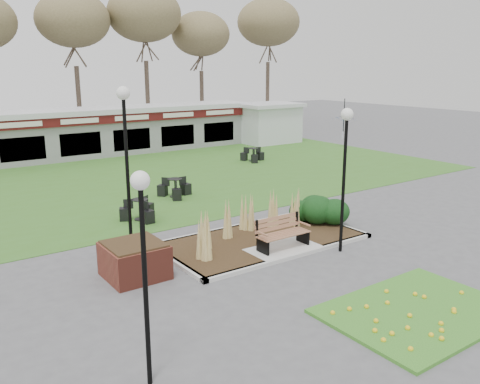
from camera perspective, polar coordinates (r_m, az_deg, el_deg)
ground at (r=15.33m, az=5.23°, el=-6.86°), size 100.00×100.00×0.00m
lawn at (r=25.28m, az=-12.65°, el=1.26°), size 34.00×16.00×0.02m
flower_bed at (r=12.47m, az=19.37°, el=-12.38°), size 4.20×3.00×0.16m
planting_bed at (r=16.96m, az=5.59°, el=-3.48°), size 6.75×3.40×1.27m
park_bench at (r=15.31m, az=4.67°, el=-4.54°), size 1.70×0.66×0.93m
brick_planter at (r=13.77m, az=-11.76°, el=-7.46°), size 1.50×1.50×0.95m
food_pavilion at (r=32.44m, az=-18.31°, el=6.29°), size 24.60×3.40×2.90m
service_hut at (r=37.02m, az=3.17°, el=7.81°), size 4.40×3.40×2.83m
tree_backdrop at (r=40.06m, az=-22.69°, el=17.17°), size 47.24×5.24×10.36m
lamp_post_near_left at (r=8.46m, az=-10.87°, el=-4.55°), size 0.32×0.32×3.83m
lamp_post_near_right at (r=14.94m, az=11.75°, el=4.78°), size 0.36×0.36×4.29m
lamp_post_mid_right at (r=15.73m, az=-12.77°, el=6.71°), size 0.40×0.40×4.86m
bistro_set_a at (r=18.71m, az=-11.14°, el=-2.31°), size 1.43×1.30×0.76m
bistro_set_b at (r=21.71m, az=-7.31°, el=0.14°), size 1.39×1.47×0.79m
bistro_set_d at (r=29.65m, az=1.45°, el=3.97°), size 1.28×1.44×0.77m
patio_umbrella at (r=35.05m, az=11.54°, el=7.13°), size 2.28×2.30×2.22m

